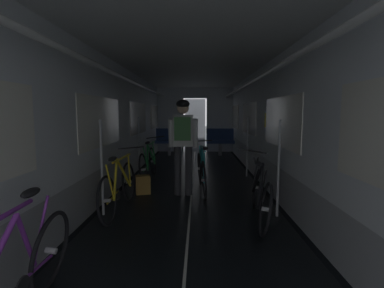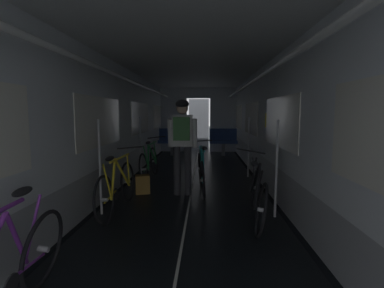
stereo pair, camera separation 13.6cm
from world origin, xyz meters
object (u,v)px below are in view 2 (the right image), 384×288
Objects in this scene: bench_seat_far_right at (223,139)px; bicycle_teal_in_aisle at (201,171)px; bicycle_green at (150,163)px; bicycle_yellow at (117,187)px; bench_seat_far_left at (172,139)px; bicycle_black at (258,194)px; bicycle_purple at (4,277)px; person_cyclist_aisle at (182,137)px; backpack_on_floor at (143,184)px.

bench_seat_far_right is 4.72m from bicycle_teal_in_aisle.
bicycle_green reaches higher than bicycle_yellow.
bicycle_black is (1.89, -6.13, -0.19)m from bench_seat_far_left.
bicycle_yellow is 1.72m from bicycle_teal_in_aisle.
bicycle_teal_in_aisle is (1.18, -0.92, 0.00)m from bicycle_green.
bicycle_purple is 1.00× the size of bicycle_teal_in_aisle.
bicycle_black is 0.98× the size of person_cyclist_aisle.
bench_seat_far_left reaches higher than bicycle_teal_in_aisle.
bicycle_teal_in_aisle is (1.26, 1.18, 0.00)m from bicycle_yellow.
bench_seat_far_right is 0.58× the size of bicycle_black.
bicycle_black is (1.97, -2.39, -0.00)m from bicycle_green.
bench_seat_far_left is at bearing 107.14° from bicycle_black.
bicycle_teal_in_aisle is at bearing 69.88° from bicycle_purple.
bicycle_green is 0.98× the size of person_cyclist_aisle.
bench_seat_far_left is at bearing 88.75° from bicycle_green.
bicycle_yellow is at bearing -91.58° from bench_seat_far_left.
bicycle_purple is at bearing -93.56° from backpack_on_floor.
bicycle_green reaches higher than backpack_on_floor.
bicycle_black is 1.79m from person_cyclist_aisle.
bicycle_purple is (-0.13, -4.48, -0.00)m from bicycle_green.
bicycle_black reaches higher than bench_seat_far_left.
person_cyclist_aisle is (0.83, -1.19, 0.69)m from bicycle_green.
bicycle_teal_in_aisle is (-0.79, 1.47, 0.00)m from bicycle_black.
bicycle_yellow is (-0.08, -2.10, 0.00)m from bicycle_green.
backpack_on_floor is at bearing 145.90° from bicycle_black.
person_cyclist_aisle is at bearing -101.99° from bench_seat_far_right.
bench_seat_far_right is at bearing 63.33° from bicycle_green.
bicycle_yellow is 1.00× the size of bicycle_purple.
bicycle_teal_in_aisle is at bearing -37.93° from bicycle_green.
bicycle_green is at bearing 94.36° from backpack_on_floor.
bench_seat_far_right is at bearing 71.45° from bicycle_yellow.
bicycle_teal_in_aisle is (-0.70, -4.66, -0.18)m from bench_seat_far_right.
bicycle_yellow is 0.98× the size of person_cyclist_aisle.
bicycle_black is (2.05, -0.29, -0.00)m from bicycle_yellow.
bicycle_green reaches higher than bicycle_teal_in_aisle.
person_cyclist_aisle is at bearing -81.32° from bench_seat_far_left.
bicycle_purple is 2.96m from bicycle_black.
bicycle_black is at bearing -50.42° from bicycle_green.
bicycle_purple reaches higher than bench_seat_far_right.
bicycle_purple is at bearing -103.72° from bench_seat_far_right.
bench_seat_far_right is at bearing 81.42° from bicycle_teal_in_aisle.
person_cyclist_aisle is 1.02× the size of bicycle_teal_in_aisle.
bicycle_purple is 3.50m from person_cyclist_aisle.
bicycle_yellow is 4.98× the size of backpack_on_floor.
backpack_on_floor is (-1.80, -4.85, -0.40)m from bench_seat_far_right.
bicycle_green is at bearing 87.84° from bicycle_yellow.
bicycle_green is at bearing 129.58° from bicycle_black.
bicycle_green is at bearing 125.16° from person_cyclist_aisle.
bicycle_black is 2.29m from backpack_on_floor.
bicycle_black is at bearing -34.10° from backpack_on_floor.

